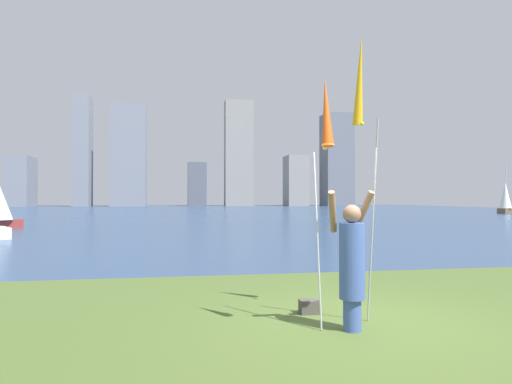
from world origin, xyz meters
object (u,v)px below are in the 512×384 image
object	(u,v)px
person	(352,261)
sailboat_1	(506,199)
kite_flag_right	(360,87)
kite_flag_left	(326,119)
bag	(309,307)

from	to	relation	value
person	sailboat_1	xyz separation A→B (m)	(36.31, 42.04, 0.81)
kite_flag_right	kite_flag_left	bearing A→B (deg)	-135.50
kite_flag_left	sailboat_1	distance (m)	55.93
kite_flag_left	bag	bearing A→B (deg)	84.85
bag	sailboat_1	size ratio (longest dim) A/B	0.05
person	kite_flag_right	size ratio (longest dim) A/B	0.45
person	kite_flag_left	bearing A→B (deg)	-173.52
kite_flag_left	sailboat_1	bearing A→B (deg)	48.96
kite_flag_left	kite_flag_right	size ratio (longest dim) A/B	0.80
kite_flag_left	sailboat_1	size ratio (longest dim) A/B	0.58
kite_flag_right	bag	distance (m)	3.48
kite_flag_left	kite_flag_right	bearing A→B (deg)	44.50
person	kite_flag_right	xyz separation A→B (m)	(0.41, 0.66, 2.56)
kite_flag_right	bag	size ratio (longest dim) A/B	14.07
person	kite_flag_right	bearing A→B (deg)	46.14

